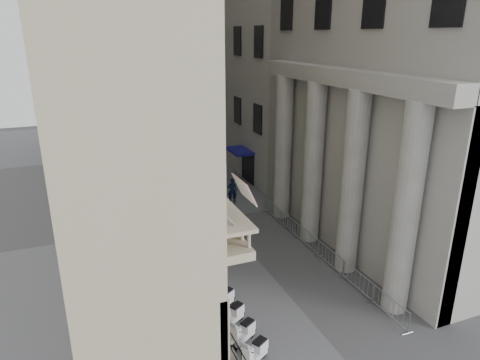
% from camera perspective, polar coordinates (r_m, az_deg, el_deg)
% --- Properties ---
extents(far_building, '(22.00, 10.00, 30.00)m').
position_cam_1_polar(far_building, '(56.44, -13.18, 20.88)').
color(far_building, beige).
rests_on(far_building, ground).
extents(iron_fence, '(0.30, 28.00, 1.40)m').
position_cam_1_polar(iron_fence, '(28.95, -9.90, -7.14)').
color(iron_fence, black).
rests_on(iron_fence, ground).
extents(blue_awning, '(1.60, 3.00, 3.00)m').
position_cam_1_polar(blue_awning, '(38.29, -0.06, -0.28)').
color(blue_awning, navy).
rests_on(blue_awning, ground).
extents(scooter_1, '(1.50, 1.17, 1.50)m').
position_cam_1_polar(scooter_1, '(19.55, 0.38, -21.08)').
color(scooter_1, silver).
rests_on(scooter_1, ground).
extents(scooter_2, '(1.50, 1.17, 1.50)m').
position_cam_1_polar(scooter_2, '(20.47, -1.03, -18.95)').
color(scooter_2, silver).
rests_on(scooter_2, ground).
extents(scooter_3, '(1.50, 1.17, 1.50)m').
position_cam_1_polar(scooter_3, '(21.43, -2.29, -17.00)').
color(scooter_3, silver).
rests_on(scooter_3, ground).
extents(scooter_4, '(1.50, 1.17, 1.50)m').
position_cam_1_polar(scooter_4, '(22.43, -3.42, -15.21)').
color(scooter_4, silver).
rests_on(scooter_4, ground).
extents(scooter_5, '(1.50, 1.17, 1.50)m').
position_cam_1_polar(scooter_5, '(23.44, -4.43, -13.57)').
color(scooter_5, silver).
rests_on(scooter_5, ground).
extents(scooter_6, '(1.50, 1.17, 1.50)m').
position_cam_1_polar(scooter_6, '(24.49, -5.35, -12.07)').
color(scooter_6, silver).
rests_on(scooter_6, ground).
extents(scooter_7, '(1.50, 1.17, 1.50)m').
position_cam_1_polar(scooter_7, '(25.55, -6.18, -10.68)').
color(scooter_7, silver).
rests_on(scooter_7, ground).
extents(scooter_8, '(1.50, 1.17, 1.50)m').
position_cam_1_polar(scooter_8, '(26.63, -6.94, -9.41)').
color(scooter_8, silver).
rests_on(scooter_8, ground).
extents(scooter_9, '(1.50, 1.17, 1.50)m').
position_cam_1_polar(scooter_9, '(27.73, -7.63, -8.23)').
color(scooter_9, silver).
rests_on(scooter_9, ground).
extents(scooter_10, '(1.50, 1.17, 1.50)m').
position_cam_1_polar(scooter_10, '(28.84, -8.26, -7.15)').
color(scooter_10, silver).
rests_on(scooter_10, ground).
extents(scooter_11, '(1.50, 1.17, 1.50)m').
position_cam_1_polar(scooter_11, '(29.97, -8.85, -6.14)').
color(scooter_11, silver).
rests_on(scooter_11, ground).
extents(barrier_0, '(0.60, 2.40, 1.10)m').
position_cam_1_polar(barrier_0, '(22.09, 19.27, -16.97)').
color(barrier_0, '#9A9CA1').
rests_on(barrier_0, ground).
extents(barrier_1, '(0.60, 2.40, 1.10)m').
position_cam_1_polar(barrier_1, '(23.65, 15.28, -13.94)').
color(barrier_1, '#9A9CA1').
rests_on(barrier_1, ground).
extents(barrier_2, '(0.60, 2.40, 1.10)m').
position_cam_1_polar(barrier_2, '(25.36, 11.90, -11.25)').
color(barrier_2, '#9A9CA1').
rests_on(barrier_2, ground).
extents(barrier_3, '(0.60, 2.40, 1.10)m').
position_cam_1_polar(barrier_3, '(27.20, 9.00, -8.88)').
color(barrier_3, '#9A9CA1').
rests_on(barrier_3, ground).
extents(barrier_4, '(0.60, 2.40, 1.10)m').
position_cam_1_polar(barrier_4, '(29.13, 6.51, -6.80)').
color(barrier_4, '#9A9CA1').
rests_on(barrier_4, ground).
extents(barrier_5, '(0.60, 2.40, 1.10)m').
position_cam_1_polar(barrier_5, '(31.15, 4.36, -4.97)').
color(barrier_5, '#9A9CA1').
rests_on(barrier_5, ground).
extents(security_tent, '(4.31, 4.31, 3.50)m').
position_cam_1_polar(security_tent, '(37.10, -12.31, 3.38)').
color(security_tent, silver).
rests_on(security_tent, ground).
extents(street_lamp, '(2.73, 1.19, 8.83)m').
position_cam_1_polar(street_lamp, '(36.98, -12.05, 7.13)').
color(street_lamp, gray).
rests_on(street_lamp, ground).
extents(info_kiosk, '(0.45, 0.99, 2.04)m').
position_cam_1_polar(info_kiosk, '(30.22, -7.33, -3.72)').
color(info_kiosk, black).
rests_on(info_kiosk, ground).
extents(pedestrian_a, '(0.84, 0.67, 2.02)m').
position_cam_1_polar(pedestrian_a, '(33.33, -1.05, -1.41)').
color(pedestrian_a, black).
rests_on(pedestrian_a, ground).
extents(pedestrian_b, '(0.87, 0.74, 1.56)m').
position_cam_1_polar(pedestrian_b, '(45.35, -6.06, 3.70)').
color(pedestrian_b, black).
rests_on(pedestrian_b, ground).
extents(pedestrian_c, '(1.06, 0.79, 1.97)m').
position_cam_1_polar(pedestrian_c, '(37.34, -4.57, 0.74)').
color(pedestrian_c, black).
rests_on(pedestrian_c, ground).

